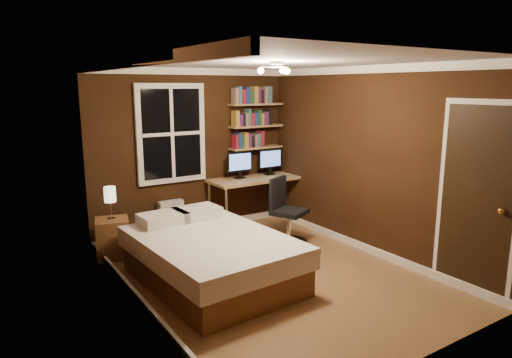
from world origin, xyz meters
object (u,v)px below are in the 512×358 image
desk_lamp (300,161)px  office_chair (286,219)px  bedside_lamp (110,203)px  desk (260,181)px  nightstand (113,238)px  monitor_right (270,162)px  monitor_left (240,165)px  bed (211,257)px  radiator (171,219)px

desk_lamp → office_chair: desk_lamp is taller
bedside_lamp → desk: (2.43, 0.13, 0.00)m
nightstand → desk_lamp: (3.14, 0.02, 0.76)m
bedside_lamp → desk_lamp: size_ratio=0.99×
office_chair → monitor_right: bearing=42.7°
monitor_left → office_chair: bearing=-81.7°
bed → office_chair: 1.62m
desk_lamp → bed: bearing=-149.6°
office_chair → bed: bearing=175.9°
monitor_left → office_chair: (0.15, -1.04, -0.65)m
radiator → desk_lamp: 2.31m
radiator → office_chair: size_ratio=0.58×
monitor_left → office_chair: 1.23m
desk → bedside_lamp: bearing=-176.9°
bedside_lamp → nightstand: bearing=0.0°
monitor_right → bed: bearing=-140.4°
desk → desk_lamp: 0.77m
nightstand → monitor_right: monitor_right is taller
bedside_lamp → radiator: (0.98, 0.36, -0.46)m
radiator → monitor_left: size_ratio=1.28×
monitor_right → bedside_lamp: bearing=-175.4°
bedside_lamp → desk: bearing=3.1°
bedside_lamp → desk: 2.43m
radiator → monitor_left: bearing=-7.5°
radiator → monitor_right: monitor_right is taller
bed → monitor_left: (1.36, 1.61, 0.72)m
monitor_left → office_chair: size_ratio=0.45×
desk → desk_lamp: size_ratio=3.84×
bedside_lamp → office_chair: 2.42m
desk → desk_lamp: bearing=-8.8°
radiator → office_chair: bearing=-43.0°
bed → monitor_right: 2.62m
bedside_lamp → monitor_right: bearing=4.6°
nightstand → desk: size_ratio=0.31×
nightstand → office_chair: office_chair is taller
desk → monitor_left: 0.44m
bedside_lamp → radiator: size_ratio=0.78×
bed → monitor_right: size_ratio=4.85×
bedside_lamp → monitor_right: monitor_right is taller
nightstand → radiator: radiator is taller
office_chair → desk: bearing=54.5°
nightstand → desk: bearing=17.4°
desk → desk_lamp: desk_lamp is taller
desk_lamp → monitor_right: bearing=157.3°
bed → desk_lamp: size_ratio=4.82×
nightstand → bed: bearing=-47.8°
bed → bedside_lamp: 1.64m
radiator → monitor_left: (1.12, -0.15, 0.73)m
radiator → monitor_right: 1.86m
radiator → desk_lamp: bearing=-9.0°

